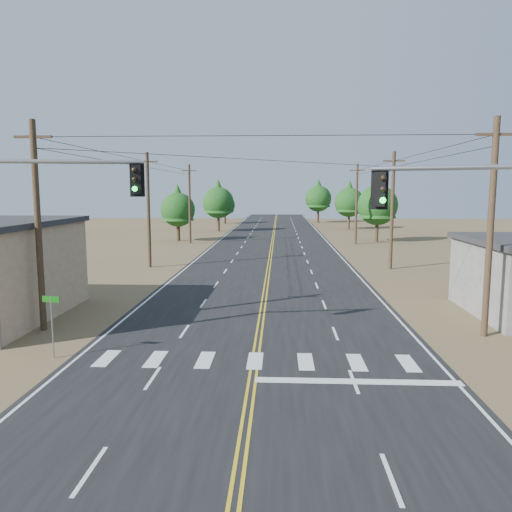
{
  "coord_description": "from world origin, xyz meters",
  "views": [
    {
      "loc": [
        0.94,
        -11.06,
        6.74
      ],
      "look_at": [
        -0.23,
        13.48,
        3.5
      ],
      "focal_mm": 35.0,
      "sensor_mm": 36.0,
      "label": 1
    }
  ],
  "objects": [
    {
      "name": "utility_pole_left_far",
      "position": [
        -10.5,
        52.0,
        5.12
      ],
      "size": [
        1.8,
        0.3,
        10.0
      ],
      "color": "#4C3826",
      "rests_on": "ground"
    },
    {
      "name": "road",
      "position": [
        0.0,
        30.0,
        0.01
      ],
      "size": [
        15.0,
        200.0,
        0.02
      ],
      "primitive_type": "cube",
      "color": "black",
      "rests_on": "ground"
    },
    {
      "name": "tree_right_near",
      "position": [
        13.76,
        55.32,
        5.34
      ],
      "size": [
        5.24,
        5.24,
        8.74
      ],
      "color": "#3F2D1E",
      "rests_on": "ground"
    },
    {
      "name": "ground",
      "position": [
        0.0,
        0.0,
        0.0
      ],
      "size": [
        220.0,
        220.0,
        0.0
      ],
      "primitive_type": "plane",
      "color": "brown",
      "rests_on": "ground"
    },
    {
      "name": "tree_right_far",
      "position": [
        9.0,
        94.79,
        5.58
      ],
      "size": [
        5.48,
        5.48,
        9.13
      ],
      "color": "#3F2D1E",
      "rests_on": "ground"
    },
    {
      "name": "utility_pole_left_near",
      "position": [
        -10.5,
        12.0,
        5.12
      ],
      "size": [
        1.8,
        0.3,
        10.0
      ],
      "color": "#4C3826",
      "rests_on": "ground"
    },
    {
      "name": "utility_pole_right_near",
      "position": [
        10.5,
        12.0,
        5.12
      ],
      "size": [
        1.8,
        0.3,
        10.0
      ],
      "color": "#4C3826",
      "rests_on": "ground"
    },
    {
      "name": "signal_mast_left",
      "position": [
        -9.2,
        9.24,
        5.48
      ],
      "size": [
        6.37,
        1.35,
        8.14
      ],
      "rotation": [
        0.0,
        0.0,
        0.17
      ],
      "color": "gray",
      "rests_on": "ground"
    },
    {
      "name": "utility_pole_right_mid",
      "position": [
        10.5,
        32.0,
        5.12
      ],
      "size": [
        1.8,
        0.3,
        10.0
      ],
      "color": "#4C3826",
      "rests_on": "ground"
    },
    {
      "name": "tree_right_mid",
      "position": [
        13.0,
        76.77,
        5.2
      ],
      "size": [
        5.1,
        5.1,
        8.5
      ],
      "color": "#3F2D1E",
      "rests_on": "ground"
    },
    {
      "name": "street_sign",
      "position": [
        -8.16,
        8.0,
        1.72
      ],
      "size": [
        0.75,
        0.16,
        2.56
      ],
      "rotation": [
        0.0,
        0.0,
        -0.17
      ],
      "color": "gray",
      "rests_on": "ground"
    },
    {
      "name": "utility_pole_right_far",
      "position": [
        10.5,
        52.0,
        5.12
      ],
      "size": [
        1.8,
        0.3,
        10.0
      ],
      "color": "#4C3826",
      "rests_on": "ground"
    },
    {
      "name": "tree_left_near",
      "position": [
        -12.66,
        55.1,
        4.65
      ],
      "size": [
        4.56,
        4.56,
        7.61
      ],
      "color": "#3F2D1E",
      "rests_on": "ground"
    },
    {
      "name": "utility_pole_left_mid",
      "position": [
        -10.5,
        32.0,
        5.12
      ],
      "size": [
        1.8,
        0.3,
        10.0
      ],
      "color": "#4C3826",
      "rests_on": "ground"
    },
    {
      "name": "tree_left_mid",
      "position": [
        -9.2,
        71.11,
        5.26
      ],
      "size": [
        5.16,
        5.16,
        8.6
      ],
      "color": "#3F2D1E",
      "rests_on": "ground"
    },
    {
      "name": "tree_left_far",
      "position": [
        -10.25,
        90.31,
        4.19
      ],
      "size": [
        4.12,
        4.12,
        6.86
      ],
      "color": "#3F2D1E",
      "rests_on": "ground"
    }
  ]
}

